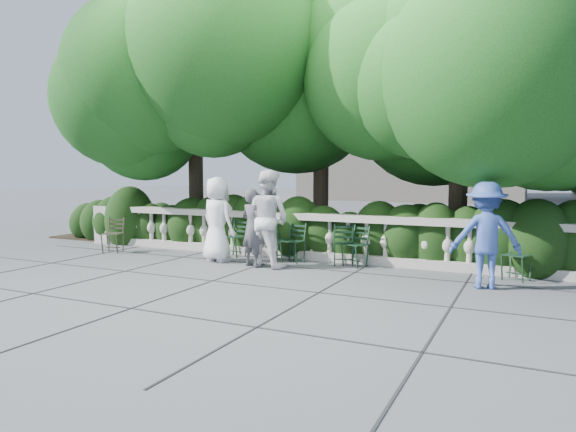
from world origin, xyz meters
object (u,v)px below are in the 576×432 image
at_px(chair_c, 350,267).
at_px(chair_e, 512,281).
at_px(chair_a, 231,257).
at_px(chair_f, 344,266).
at_px(chair_weathered, 110,253).
at_px(person_businessman, 217,219).
at_px(chair_d, 285,262).
at_px(person_casual_man, 268,219).
at_px(person_older_blue, 486,235).
at_px(chair_b, 289,263).
at_px(person_woman_grey, 253,228).

bearing_deg(chair_c, chair_e, 20.69).
bearing_deg(chair_e, chair_a, -158.19).
distance_m(chair_f, chair_weathered, 5.52).
bearing_deg(person_businessman, chair_d, -139.60).
xyz_separation_m(chair_c, chair_d, (-1.43, -0.01, 0.00)).
bearing_deg(person_businessman, chair_a, -70.58).
xyz_separation_m(person_businessman, person_casual_man, (1.24, -0.08, 0.07)).
bearing_deg(chair_e, person_older_blue, -96.11).
distance_m(chair_a, chair_b, 1.50).
bearing_deg(person_casual_man, person_older_blue, -170.19).
height_order(chair_b, person_woman_grey, person_woman_grey).
distance_m(chair_e, chair_f, 3.11).
distance_m(chair_a, chair_d, 1.35).
relative_size(chair_a, chair_b, 1.00).
distance_m(chair_b, person_older_blue, 4.00).
xyz_separation_m(chair_c, person_casual_man, (-1.53, -0.60, 0.97)).
distance_m(chair_a, chair_e, 5.74).
distance_m(chair_b, chair_f, 1.15).
bearing_deg(chair_e, person_casual_man, -150.73).
distance_m(chair_d, person_casual_man, 1.14).
bearing_deg(person_casual_man, person_woman_grey, 42.44).
relative_size(chair_b, chair_c, 1.00).
distance_m(chair_a, chair_f, 2.62).
height_order(chair_d, person_casual_man, person_casual_man).
xyz_separation_m(chair_a, chair_c, (2.78, 0.01, 0.00)).
distance_m(chair_c, person_older_blue, 2.81).
bearing_deg(chair_f, chair_a, 160.22).
xyz_separation_m(chair_a, person_woman_grey, (0.99, -0.74, 0.78)).
distance_m(chair_c, chair_d, 1.43).
distance_m(chair_b, chair_weathered, 4.37).
bearing_deg(chair_f, chair_b, 167.40).
height_order(chair_e, person_casual_man, person_casual_man).
relative_size(chair_e, chair_f, 1.00).
bearing_deg(chair_c, chair_f, -177.09).
relative_size(chair_a, person_casual_man, 0.43).
distance_m(chair_weathered, person_businessman, 2.98).
xyz_separation_m(chair_b, chair_e, (4.25, 0.10, 0.00)).
bearing_deg(person_woman_grey, person_older_blue, -161.13).
height_order(chair_d, person_businessman, person_businessman).
height_order(chair_e, person_older_blue, person_older_blue).
bearing_deg(chair_b, chair_e, 8.54).
bearing_deg(chair_f, person_casual_man, -175.83).
xyz_separation_m(chair_f, person_casual_man, (-1.38, -0.65, 0.97)).
distance_m(chair_d, person_businessman, 1.70).
height_order(chair_d, chair_e, same).
xyz_separation_m(chair_d, person_woman_grey, (-0.36, -0.75, 0.78)).
distance_m(person_businessman, person_woman_grey, 1.02).
bearing_deg(chair_f, chair_weathered, 167.25).
bearing_deg(person_casual_man, chair_a, -13.30).
bearing_deg(chair_a, chair_c, 9.98).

